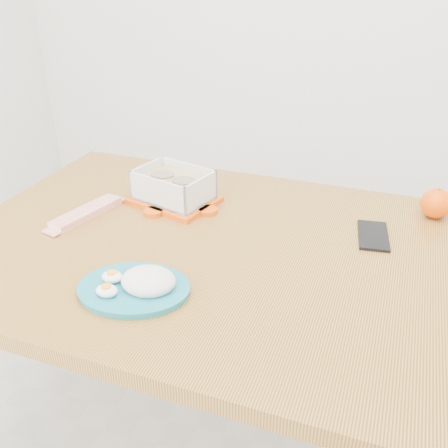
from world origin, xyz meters
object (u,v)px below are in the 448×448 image
(rice_plate, at_px, (138,284))
(smartphone, at_px, (373,236))
(dining_table, at_px, (224,273))
(orange_fruit, at_px, (436,203))
(food_container, at_px, (173,187))

(rice_plate, distance_m, smartphone, 0.61)
(dining_table, distance_m, rice_plate, 0.29)
(orange_fruit, height_order, smartphone, orange_fruit)
(dining_table, bearing_deg, smartphone, 26.31)
(smartphone, bearing_deg, food_container, 170.72)
(rice_plate, bearing_deg, dining_table, 53.69)
(food_container, height_order, orange_fruit, food_container)
(dining_table, distance_m, food_container, 0.31)
(dining_table, bearing_deg, orange_fruit, 34.95)
(food_container, relative_size, orange_fruit, 3.30)
(dining_table, relative_size, orange_fruit, 17.39)
(orange_fruit, distance_m, smartphone, 0.23)
(orange_fruit, bearing_deg, dining_table, -149.18)
(rice_plate, bearing_deg, smartphone, 29.44)
(smartphone, bearing_deg, orange_fruit, 41.31)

